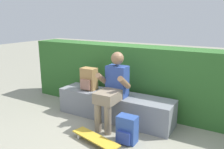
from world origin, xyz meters
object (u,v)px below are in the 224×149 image
object	(u,v)px
backpack_on_ground	(127,130)
bench_main	(114,106)
person_skater	(113,87)
backpack_on_bench	(89,79)
skateboard_near_person	(95,139)

from	to	relation	value
backpack_on_ground	bench_main	bearing A→B (deg)	132.04
person_skater	backpack_on_bench	size ratio (longest dim) A/B	3.02
bench_main	person_skater	xyz separation A→B (m)	(0.10, -0.22, 0.43)
bench_main	skateboard_near_person	distance (m)	0.89
person_skater	backpack_on_ground	xyz separation A→B (m)	(0.45, -0.39, -0.46)
skateboard_near_person	backpack_on_bench	distance (m)	1.25
person_skater	skateboard_near_person	bearing A→B (deg)	-83.04
backpack_on_bench	backpack_on_ground	distance (m)	1.32
bench_main	backpack_on_bench	xyz separation A→B (m)	(-0.53, -0.01, 0.42)
bench_main	backpack_on_bench	bearing A→B (deg)	-178.99
backpack_on_bench	bench_main	bearing A→B (deg)	1.01
backpack_on_bench	backpack_on_ground	world-z (taller)	backpack_on_bench
person_skater	backpack_on_bench	world-z (taller)	person_skater
skateboard_near_person	bench_main	bearing A→B (deg)	101.50
bench_main	person_skater	distance (m)	0.49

